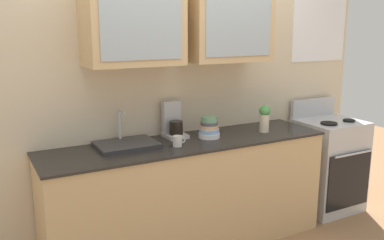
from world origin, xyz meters
TOP-DOWN VIEW (x-y plane):
  - back_wall_unit at (0.01, 0.28)m, footprint 3.98×0.49m
  - counter at (0.00, 0.00)m, footprint 2.33×0.60m
  - stove_range at (1.55, -0.00)m, footprint 0.58×0.58m
  - sink_faucet at (-0.48, 0.10)m, footprint 0.45×0.34m
  - bowl_stack at (0.20, 0.03)m, footprint 0.18×0.18m
  - vase at (0.72, -0.04)m, footprint 0.10×0.10m
  - cup_near_sink at (-0.13, -0.08)m, footprint 0.10×0.07m
  - coffee_maker at (-0.04, 0.19)m, footprint 0.17×0.20m

SIDE VIEW (x-z plane):
  - counter at x=0.00m, z-range 0.00..0.89m
  - stove_range at x=1.55m, z-range -0.08..0.99m
  - sink_faucet at x=-0.48m, z-range 0.78..1.04m
  - cup_near_sink at x=-0.13m, z-range 0.89..0.97m
  - bowl_stack at x=0.20m, z-range 0.88..1.06m
  - coffee_maker at x=-0.04m, z-range 0.86..1.15m
  - vase at x=0.72m, z-range 0.90..1.14m
  - back_wall_unit at x=0.01m, z-range 0.14..2.78m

